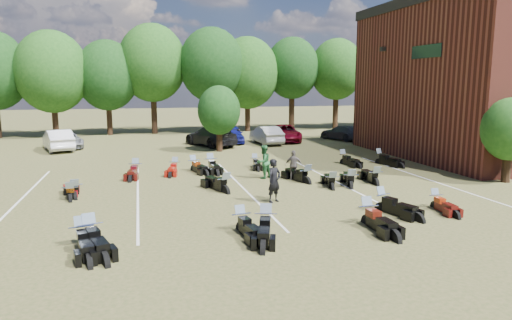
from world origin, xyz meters
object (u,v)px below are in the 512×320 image
object	(u,v)px
person_black	(274,181)
person_grey	(294,165)
motorcycle_7	(75,199)
person_green	(264,162)
motorcycle_14	(136,175)
car_4	(232,134)
motorcycle_0	(82,247)
motorcycle_3	(266,233)

from	to	relation	value
person_black	person_grey	size ratio (longest dim) A/B	1.19
person_grey	motorcycle_7	xyz separation A→B (m)	(-10.72, -1.40, -0.79)
motorcycle_7	person_green	bearing A→B (deg)	179.88
motorcycle_14	motorcycle_7	bearing A→B (deg)	-109.73
person_grey	person_green	bearing A→B (deg)	-9.48
person_green	person_black	bearing A→B (deg)	48.75
car_4	motorcycle_0	world-z (taller)	car_4
person_grey	car_4	bearing A→B (deg)	-69.57
person_green	person_grey	bearing A→B (deg)	119.36
motorcycle_3	person_grey	bearing A→B (deg)	82.90
motorcycle_14	motorcycle_3	bearing A→B (deg)	-60.41
person_grey	motorcycle_0	distance (m)	12.54
person_black	motorcycle_14	distance (m)	9.56
motorcycle_3	car_4	bearing A→B (deg)	99.40
person_green	motorcycle_3	bearing A→B (deg)	44.02
person_black	person_green	world-z (taller)	person_black
motorcycle_7	motorcycle_14	distance (m)	5.44
motorcycle_14	person_grey	bearing A→B (deg)	-13.87
person_green	motorcycle_7	xyz separation A→B (m)	(-9.29, -2.21, -0.90)
person_grey	motorcycle_3	bearing A→B (deg)	84.85
motorcycle_0	motorcycle_7	xyz separation A→B (m)	(-1.01, 6.50, 0.00)
person_green	motorcycle_14	world-z (taller)	person_green
car_4	motorcycle_7	xyz separation A→B (m)	(-10.61, -17.37, -0.74)
motorcycle_14	car_4	bearing A→B (deg)	66.20
person_black	person_green	distance (m)	5.03
person_black	motorcycle_14	world-z (taller)	person_black
car_4	motorcycle_7	bearing A→B (deg)	-117.35
person_black	person_grey	bearing A→B (deg)	32.39
person_green	motorcycle_7	bearing A→B (deg)	-17.74
person_green	person_grey	size ratio (longest dim) A/B	1.14
motorcycle_3	motorcycle_14	distance (m)	12.21
person_green	motorcycle_0	size ratio (longest dim) A/B	0.75
person_black	motorcycle_0	world-z (taller)	person_black
person_green	motorcycle_0	distance (m)	12.05
car_4	person_black	size ratio (longest dim) A/B	2.31
motorcycle_3	motorcycle_7	xyz separation A→B (m)	(-6.94, 6.63, 0.00)
person_green	motorcycle_7	world-z (taller)	person_green
person_grey	motorcycle_14	size ratio (longest dim) A/B	0.67
motorcycle_7	motorcycle_0	bearing A→B (deg)	85.34
person_green	car_4	bearing A→B (deg)	-126.10
car_4	person_grey	distance (m)	15.97
person_grey	motorcycle_14	xyz separation A→B (m)	(-8.13, 3.38, -0.79)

